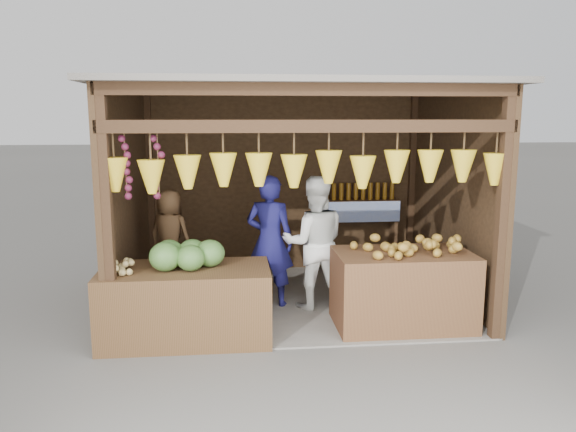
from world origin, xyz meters
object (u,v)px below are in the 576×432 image
Objects in this scene: counter_right at (403,290)px; man_standing at (270,241)px; woman_standing at (314,243)px; counter_left at (186,304)px; vendor_seated at (170,235)px.

man_standing is (-1.39, 0.85, 0.38)m from counter_right.
man_standing is at bearing -12.15° from woman_standing.
counter_right is at bearing 2.85° from counter_left.
vendor_seated is (-1.20, 0.15, 0.07)m from man_standing.
woman_standing is at bearing -163.96° from vendor_seated.
woman_standing is (-0.87, 0.72, 0.38)m from counter_right.
woman_standing reaches higher than counter_left.
vendor_seated reaches higher than counter_right.
man_standing reaches higher than counter_right.
counter_left is 1.25m from vendor_seated.
man_standing reaches higher than counter_left.
woman_standing is (1.46, 0.84, 0.42)m from counter_left.
woman_standing is 1.43× the size of vendor_seated.
woman_standing is at bearing 29.80° from counter_left.
man_standing is (0.94, 0.97, 0.42)m from counter_left.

